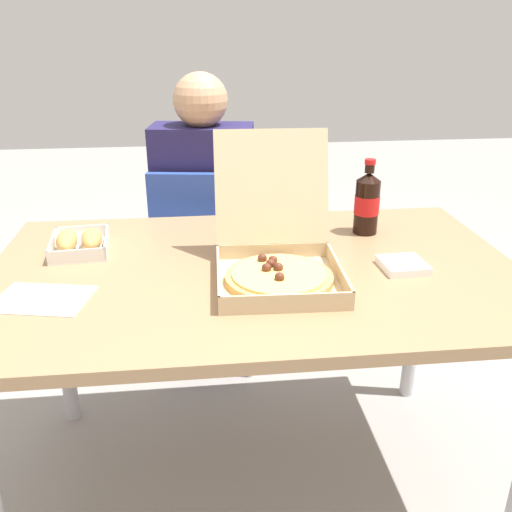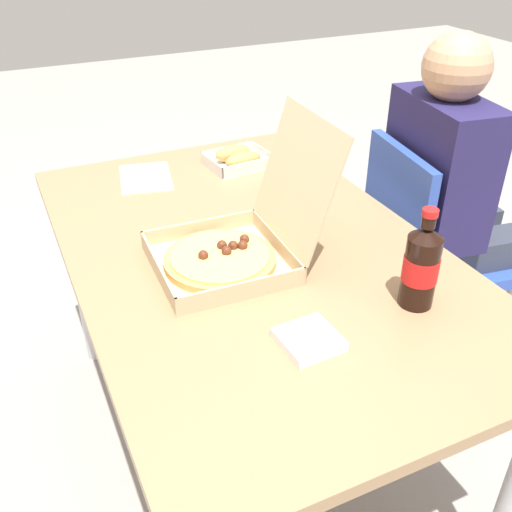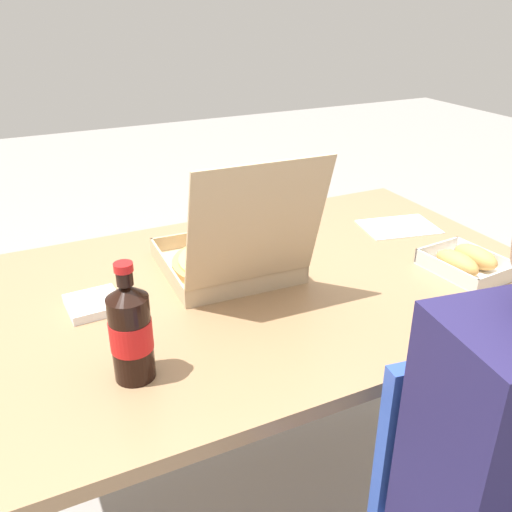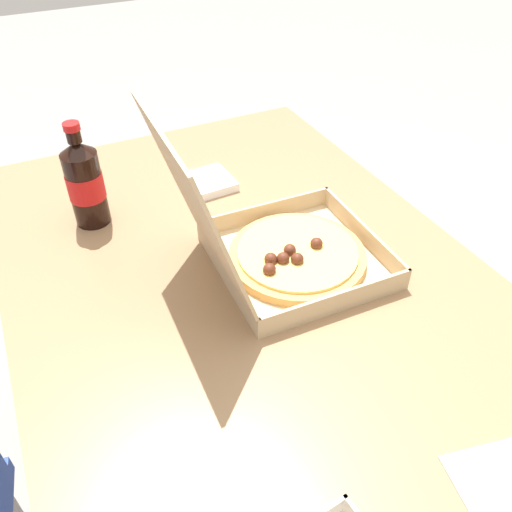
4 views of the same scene
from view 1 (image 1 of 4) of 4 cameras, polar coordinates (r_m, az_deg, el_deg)
name	(u,v)px [view 1 (image 1 of 4)]	position (r m, az deg, el deg)	size (l,w,h in m)	color
ground_plane	(256,478)	(1.85, -0.04, -21.95)	(10.00, 10.00, 0.00)	gray
dining_table	(256,293)	(1.46, -0.05, -3.83)	(1.37, 0.86, 0.72)	#997551
chair	(206,255)	(2.13, -5.17, 0.13)	(0.45, 0.45, 0.83)	#2D4CAD
diner_person	(206,199)	(2.11, -5.19, 5.93)	(0.38, 0.44, 1.15)	#333847
pizza_box_open	(278,260)	(1.36, 2.24, -0.45)	(0.31, 0.40, 0.33)	tan
bread_side_box	(80,242)	(1.60, -17.79, 1.40)	(0.17, 0.20, 0.06)	white
cola_bottle	(367,203)	(1.67, 11.41, 5.45)	(0.07, 0.07, 0.22)	black
paper_menu	(42,299)	(1.36, -21.24, -4.18)	(0.21, 0.15, 0.00)	white
napkin_pile	(403,265)	(1.47, 14.95, -0.92)	(0.11, 0.11, 0.02)	white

